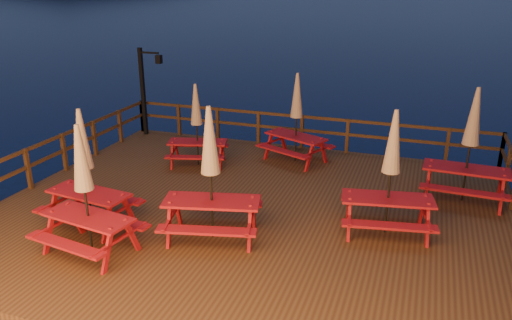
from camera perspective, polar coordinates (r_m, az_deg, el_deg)
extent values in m
plane|color=black|center=(12.08, -0.62, -7.40)|extent=(500.00, 500.00, 0.00)
cube|color=#482917|center=(11.99, -0.62, -6.55)|extent=(12.00, 10.00, 0.40)
cylinder|color=#3C1F13|center=(18.32, -12.32, 0.90)|extent=(0.24, 0.24, 1.40)
cylinder|color=#3C1F13|center=(16.23, 4.89, -1.22)|extent=(0.24, 0.24, 1.40)
cylinder|color=#3C1F13|center=(15.93, 24.80, -3.52)|extent=(0.24, 0.24, 1.40)
cube|color=#3C1F13|center=(15.91, 5.30, 4.97)|extent=(11.70, 0.06, 0.09)
cube|color=#3C1F13|center=(16.03, 5.25, 3.44)|extent=(11.70, 0.06, 0.09)
cube|color=#3C1F13|center=(17.71, -9.64, 4.66)|extent=(0.10, 0.10, 1.10)
cube|color=#3C1F13|center=(16.05, 5.24, 3.25)|extent=(0.10, 0.10, 1.10)
cube|color=#3C1F13|center=(15.67, 22.07, 1.40)|extent=(0.10, 0.10, 1.10)
cube|color=#3C1F13|center=(14.45, -23.05, 1.85)|extent=(0.06, 9.70, 0.09)
cube|color=#3C1F13|center=(14.58, -22.81, 0.19)|extent=(0.06, 9.70, 0.09)
cube|color=#3C1F13|center=(14.60, -22.79, -0.01)|extent=(0.10, 0.10, 1.10)
cube|color=#3C1F13|center=(17.50, -14.53, 4.11)|extent=(0.10, 0.10, 1.10)
cube|color=#3C1F13|center=(14.87, 26.65, -0.25)|extent=(0.10, 0.10, 1.10)
cube|color=black|center=(17.67, -12.79, 7.58)|extent=(0.12, 0.12, 3.00)
cube|color=black|center=(17.25, -12.12, 11.91)|extent=(0.70, 0.06, 0.06)
cube|color=black|center=(17.10, -11.05, 11.23)|extent=(0.18, 0.18, 0.28)
sphere|color=#FFB666|center=(17.10, -11.05, 11.23)|extent=(0.14, 0.14, 0.14)
cube|color=maroon|center=(14.82, 4.58, 2.73)|extent=(1.98, 1.39, 0.05)
cube|color=maroon|center=(15.38, 5.96, 2.13)|extent=(1.82, 0.99, 0.05)
cube|color=maroon|center=(14.45, 3.04, 1.02)|extent=(1.82, 0.99, 0.05)
cube|color=maroon|center=(15.64, 3.08, 2.22)|extent=(0.10, 0.12, 0.77)
cube|color=maroon|center=(15.15, 1.45, 1.64)|extent=(0.10, 0.12, 0.77)
cube|color=maroon|center=(14.77, 7.71, 0.97)|extent=(0.10, 0.12, 0.77)
cube|color=maroon|center=(14.24, 6.14, 0.31)|extent=(0.10, 0.12, 0.77)
cylinder|color=black|center=(14.67, 4.63, 4.64)|extent=(0.05, 0.05, 2.57)
cone|color=tan|center=(14.50, 4.71, 7.39)|extent=(0.37, 0.37, 1.29)
sphere|color=black|center=(14.38, 4.78, 9.70)|extent=(0.07, 0.07, 0.07)
cube|color=maroon|center=(14.58, -6.71, 2.07)|extent=(1.79, 1.08, 0.05)
cube|color=maroon|center=(15.19, -6.31, 1.72)|extent=(1.69, 0.71, 0.05)
cube|color=maroon|center=(14.15, -7.04, 0.29)|extent=(1.69, 0.71, 0.05)
cube|color=maroon|center=(15.11, -9.07, 1.21)|extent=(0.08, 0.10, 0.70)
cube|color=maroon|center=(14.55, -9.57, 0.42)|extent=(0.08, 0.10, 0.70)
cube|color=maroon|center=(14.88, -3.80, 1.11)|extent=(0.08, 0.10, 0.70)
cube|color=maroon|center=(14.30, -4.10, 0.31)|extent=(0.08, 0.10, 0.70)
cylinder|color=black|center=(14.45, -6.78, 3.83)|extent=(0.04, 0.04, 2.33)
cone|color=tan|center=(14.28, -6.89, 6.34)|extent=(0.34, 0.34, 1.17)
sphere|color=black|center=(14.16, -6.98, 8.47)|extent=(0.07, 0.07, 0.07)
cube|color=maroon|center=(10.40, -5.09, -4.71)|extent=(2.12, 1.23, 0.06)
cube|color=maroon|center=(11.13, -4.43, -4.84)|extent=(2.01, 0.78, 0.06)
cube|color=maroon|center=(9.96, -5.72, -8.04)|extent=(2.01, 0.78, 0.06)
cube|color=maroon|center=(11.06, -8.94, -5.66)|extent=(0.09, 0.12, 0.83)
cube|color=maroon|center=(10.44, -9.91, -7.39)|extent=(0.09, 0.12, 0.83)
cube|color=maroon|center=(10.79, -0.31, -6.10)|extent=(0.09, 0.12, 0.83)
cube|color=maroon|center=(10.14, -0.73, -7.91)|extent=(0.09, 0.12, 0.83)
cylinder|color=black|center=(10.18, -5.19, -1.88)|extent=(0.05, 0.05, 2.77)
cone|color=tan|center=(9.91, -5.33, 2.27)|extent=(0.40, 0.40, 1.38)
sphere|color=black|center=(9.74, -5.45, 5.87)|extent=(0.08, 0.08, 0.08)
cube|color=maroon|center=(10.37, -18.64, -6.18)|extent=(1.94, 0.99, 0.05)
cube|color=maroon|center=(10.88, -16.14, -6.43)|extent=(1.88, 0.56, 0.05)
cube|color=maroon|center=(10.15, -20.95, -9.04)|extent=(1.88, 0.56, 0.05)
cube|color=maroon|center=(11.26, -19.95, -6.38)|extent=(0.08, 0.11, 0.77)
cube|color=maroon|center=(10.88, -22.56, -7.71)|extent=(0.08, 0.11, 0.77)
cube|color=maroon|center=(10.25, -13.98, -8.41)|extent=(0.08, 0.11, 0.77)
cube|color=maroon|center=(9.83, -16.62, -10.00)|extent=(0.08, 0.11, 0.77)
cylinder|color=black|center=(10.16, -18.96, -3.57)|extent=(0.05, 0.05, 2.58)
cone|color=tan|center=(9.91, -19.42, 0.27)|extent=(0.37, 0.37, 1.29)
sphere|color=black|center=(9.73, -19.83, 3.58)|extent=(0.07, 0.07, 0.07)
cube|color=maroon|center=(11.47, -18.59, -3.60)|extent=(1.93, 0.94, 0.05)
cube|color=maroon|center=(11.99, -16.39, -3.92)|extent=(1.88, 0.51, 0.05)
cube|color=maroon|center=(11.21, -20.60, -6.15)|extent=(1.88, 0.51, 0.05)
cube|color=maroon|center=(12.35, -19.89, -4.00)|extent=(0.07, 0.11, 0.77)
cube|color=maroon|center=(11.94, -22.19, -5.15)|extent=(0.07, 0.11, 0.77)
cube|color=maroon|center=(11.36, -14.36, -5.54)|extent=(0.07, 0.11, 0.77)
cube|color=maroon|center=(10.91, -16.65, -6.88)|extent=(0.07, 0.11, 0.77)
cylinder|color=black|center=(11.28, -18.87, -1.20)|extent=(0.05, 0.05, 2.58)
cone|color=tan|center=(11.05, -19.29, 2.30)|extent=(0.37, 0.37, 1.29)
sphere|color=black|center=(10.90, -19.65, 5.30)|extent=(0.07, 0.07, 0.07)
cube|color=maroon|center=(10.92, 14.84, -4.29)|extent=(2.01, 1.07, 0.05)
cube|color=maroon|center=(11.62, 14.42, -4.44)|extent=(1.93, 0.63, 0.05)
cube|color=maroon|center=(10.48, 15.00, -7.29)|extent=(1.93, 0.63, 0.05)
cube|color=maroon|center=(11.34, 10.51, -5.21)|extent=(0.08, 0.12, 0.79)
cube|color=maroon|center=(10.71, 10.58, -6.79)|extent=(0.08, 0.12, 0.79)
cube|color=maroon|center=(11.52, 18.45, -5.55)|extent=(0.08, 0.12, 0.79)
cube|color=maroon|center=(10.90, 19.00, -7.12)|extent=(0.08, 0.12, 0.79)
cylinder|color=black|center=(10.72, 15.09, -1.71)|extent=(0.05, 0.05, 2.65)
cone|color=tan|center=(10.47, 15.46, 2.06)|extent=(0.38, 0.38, 1.32)
sphere|color=black|center=(10.31, 15.77, 5.30)|extent=(0.07, 0.07, 0.07)
cube|color=maroon|center=(13.10, 22.90, -0.96)|extent=(2.02, 0.87, 0.06)
cube|color=maroon|center=(13.83, 22.74, -1.33)|extent=(1.99, 0.41, 0.06)
cube|color=maroon|center=(12.60, 22.67, -3.37)|extent=(1.99, 0.41, 0.06)
cube|color=maroon|center=(13.58, 19.23, -1.63)|extent=(0.07, 0.11, 0.83)
cube|color=maroon|center=(12.90, 19.00, -2.74)|extent=(0.07, 0.11, 0.83)
cube|color=maroon|center=(13.64, 26.12, -2.52)|extent=(0.07, 0.11, 0.83)
cube|color=maroon|center=(12.96, 26.27, -3.67)|extent=(0.07, 0.11, 0.83)
cylinder|color=black|center=(12.93, 23.23, 1.31)|extent=(0.05, 0.05, 2.75)
cone|color=tan|center=(12.72, 23.70, 4.60)|extent=(0.40, 0.40, 1.38)
sphere|color=black|center=(12.59, 24.10, 7.39)|extent=(0.08, 0.08, 0.08)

